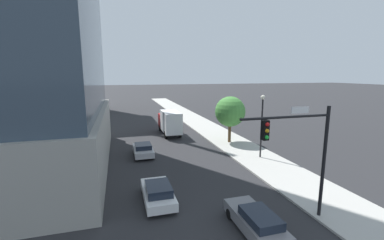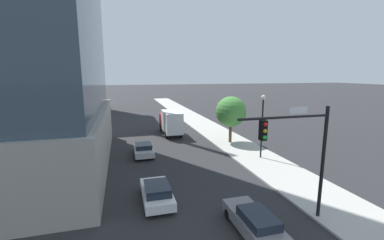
% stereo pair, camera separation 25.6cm
% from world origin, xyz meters
% --- Properties ---
extents(sidewalk, '(4.87, 120.00, 0.15)m').
position_xyz_m(sidewalk, '(8.44, 20.00, 0.07)').
color(sidewalk, '#B2AFA8').
rests_on(sidewalk, ground).
extents(construction_building, '(19.39, 24.53, 39.61)m').
position_xyz_m(construction_building, '(-18.42, 54.28, 17.77)').
color(construction_building, '#9E9B93').
rests_on(construction_building, ground).
extents(traffic_light_pole, '(5.51, 0.48, 6.59)m').
position_xyz_m(traffic_light_pole, '(4.69, 3.90, 4.69)').
color(traffic_light_pole, black).
rests_on(traffic_light_pole, sidewalk).
extents(street_lamp, '(0.44, 0.44, 6.29)m').
position_xyz_m(street_lamp, '(8.73, 14.48, 4.22)').
color(street_lamp, black).
rests_on(street_lamp, sidewalk).
extents(street_tree, '(3.69, 3.69, 5.65)m').
position_xyz_m(street_tree, '(8.17, 20.78, 3.94)').
color(street_tree, brown).
rests_on(street_tree, sidewalk).
extents(car_gray, '(1.73, 4.53, 1.40)m').
position_xyz_m(car_gray, '(1.95, 3.55, 0.71)').
color(car_gray, slate).
rests_on(car_gray, ground).
extents(car_white, '(1.87, 4.36, 1.38)m').
position_xyz_m(car_white, '(-2.59, 8.36, 0.70)').
color(car_white, silver).
rests_on(car_white, ground).
extents(car_silver, '(1.91, 4.05, 1.33)m').
position_xyz_m(car_silver, '(-2.59, 18.65, 0.67)').
color(car_silver, '#B7B7BC').
rests_on(car_silver, ground).
extents(box_truck, '(2.25, 6.79, 3.41)m').
position_xyz_m(box_truck, '(1.95, 27.21, 1.87)').
color(box_truck, '#B21E1E').
rests_on(box_truck, ground).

